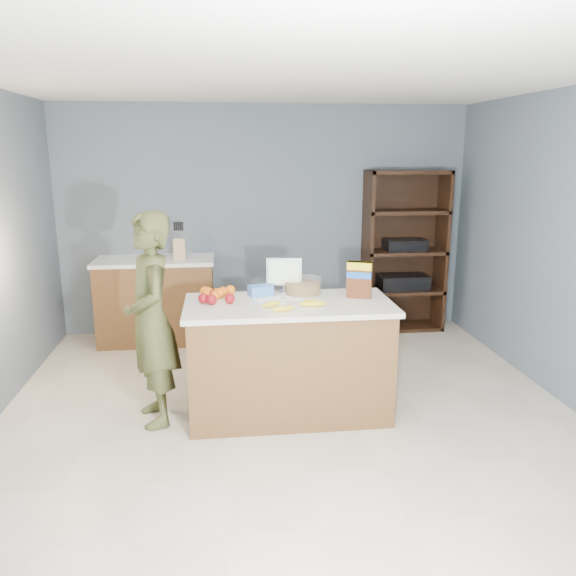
{
  "coord_description": "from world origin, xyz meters",
  "views": [
    {
      "loc": [
        -0.48,
        -3.73,
        2.02
      ],
      "look_at": [
        0.0,
        0.35,
        1.0
      ],
      "focal_mm": 35.0,
      "sensor_mm": 36.0,
      "label": 1
    }
  ],
  "objects": [
    {
      "name": "apples",
      "position": [
        -0.55,
        0.36,
        0.94
      ],
      "size": [
        0.27,
        0.23,
        0.08
      ],
      "color": "maroon",
      "rests_on": "counter_peninsula"
    },
    {
      "name": "counter_peninsula",
      "position": [
        0.0,
        0.3,
        0.42
      ],
      "size": [
        1.56,
        0.76,
        0.9
      ],
      "color": "brown",
      "rests_on": "ground"
    },
    {
      "name": "person",
      "position": [
        -1.02,
        0.3,
        0.8
      ],
      "size": [
        0.53,
        0.67,
        1.6
      ],
      "primitive_type": "imported",
      "rotation": [
        0.0,
        0.0,
        -1.28
      ],
      "color": "#444824",
      "rests_on": "ground"
    },
    {
      "name": "tv",
      "position": [
        -0.0,
        0.61,
        1.06
      ],
      "size": [
        0.28,
        0.12,
        0.28
      ],
      "color": "silver",
      "rests_on": "counter_peninsula"
    },
    {
      "name": "shelving_unit",
      "position": [
        1.55,
        2.35,
        0.86
      ],
      "size": [
        0.9,
        0.4,
        1.8
      ],
      "color": "black",
      "rests_on": "ground"
    },
    {
      "name": "oranges",
      "position": [
        -0.55,
        0.52,
        0.94
      ],
      "size": [
        0.28,
        0.23,
        0.07
      ],
      "color": "orange",
      "rests_on": "counter_peninsula"
    },
    {
      "name": "envelopes",
      "position": [
        -0.03,
        0.4,
        0.9
      ],
      "size": [
        0.46,
        0.19,
        0.0
      ],
      "color": "white",
      "rests_on": "counter_peninsula"
    },
    {
      "name": "knife_block",
      "position": [
        -0.93,
        2.15,
        1.02
      ],
      "size": [
        0.12,
        0.1,
        0.31
      ],
      "color": "tan",
      "rests_on": "back_cabinet"
    },
    {
      "name": "walls",
      "position": [
        0.0,
        0.0,
        1.65
      ],
      "size": [
        4.52,
        5.02,
        2.51
      ],
      "color": "slate",
      "rests_on": "ground"
    },
    {
      "name": "bananas",
      "position": [
        0.03,
        0.16,
        0.92
      ],
      "size": [
        0.5,
        0.26,
        0.04
      ],
      "color": "yellow",
      "rests_on": "counter_peninsula"
    },
    {
      "name": "salad_bowl",
      "position": [
        0.14,
        0.55,
        0.96
      ],
      "size": [
        0.3,
        0.3,
        0.13
      ],
      "color": "#267219",
      "rests_on": "counter_peninsula"
    },
    {
      "name": "floor",
      "position": [
        0.0,
        0.0,
        0.0
      ],
      "size": [
        4.5,
        5.0,
        0.02
      ],
      "primitive_type": "cube",
      "color": "beige",
      "rests_on": "ground"
    },
    {
      "name": "cereal_box",
      "position": [
        0.56,
        0.38,
        1.06
      ],
      "size": [
        0.2,
        0.14,
        0.28
      ],
      "color": "#592B14",
      "rests_on": "counter_peninsula"
    },
    {
      "name": "back_cabinet",
      "position": [
        -1.2,
        2.2,
        0.45
      ],
      "size": [
        1.24,
        0.62,
        0.9
      ],
      "color": "brown",
      "rests_on": "ground"
    },
    {
      "name": "blue_carton",
      "position": [
        -0.2,
        0.54,
        0.94
      ],
      "size": [
        0.2,
        0.16,
        0.08
      ],
      "primitive_type": "cube",
      "rotation": [
        0.0,
        0.0,
        0.26
      ],
      "color": "blue",
      "rests_on": "counter_peninsula"
    }
  ]
}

